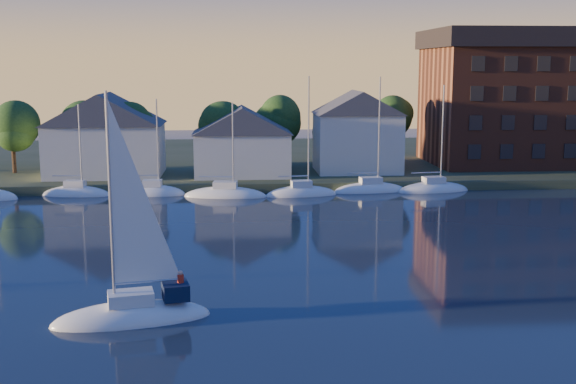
{
  "coord_description": "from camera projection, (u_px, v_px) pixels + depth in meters",
  "views": [
    {
      "loc": [
        -7.01,
        -27.72,
        13.72
      ],
      "look_at": [
        -3.25,
        22.0,
        5.0
      ],
      "focal_mm": 45.0,
      "sensor_mm": 36.0,
      "label": 1
    }
  ],
  "objects": [
    {
      "name": "wooden_dock",
      "position": [
        297.0,
        190.0,
        81.19
      ],
      "size": [
        120.0,
        3.0,
        1.0
      ],
      "primitive_type": "cube",
      "color": "brown",
      "rests_on": "ground"
    },
    {
      "name": "condo_block",
      "position": [
        546.0,
        96.0,
        94.75
      ],
      "size": [
        31.0,
        17.0,
        17.4
      ],
      "color": "brown",
      "rests_on": "shoreline_land"
    },
    {
      "name": "hero_sailboat",
      "position": [
        134.0,
        311.0,
        39.3
      ],
      "size": [
        9.03,
        4.47,
        13.58
      ],
      "rotation": [
        0.0,
        0.0,
        3.34
      ],
      "color": "silver",
      "rests_on": "ground"
    },
    {
      "name": "clubhouse_centre",
      "position": [
        242.0,
        140.0,
        84.77
      ],
      "size": [
        11.55,
        8.4,
        8.08
      ],
      "color": "silver",
      "rests_on": "shoreline_land"
    },
    {
      "name": "clubhouse_east",
      "position": [
        357.0,
        130.0,
        87.63
      ],
      "size": [
        10.5,
        8.4,
        9.8
      ],
      "color": "silver",
      "rests_on": "shoreline_land"
    },
    {
      "name": "tree_line",
      "position": [
        305.0,
        119.0,
        90.91
      ],
      "size": [
        93.4,
        5.4,
        8.9
      ],
      "color": "#3C2A1B",
      "rests_on": "shoreline_land"
    },
    {
      "name": "moored_fleet",
      "position": [
        188.0,
        195.0,
        77.33
      ],
      "size": [
        63.5,
        2.4,
        12.05
      ],
      "color": "silver",
      "rests_on": "ground"
    },
    {
      "name": "shoreline_land",
      "position": [
        283.0,
        163.0,
        103.78
      ],
      "size": [
        160.0,
        50.0,
        2.0
      ],
      "primitive_type": "cube",
      "color": "#333F25",
      "rests_on": "ground"
    },
    {
      "name": "clubhouse_west",
      "position": [
        105.0,
        133.0,
        84.42
      ],
      "size": [
        13.65,
        9.45,
        9.64
      ],
      "color": "silver",
      "rests_on": "shoreline_land"
    }
  ]
}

